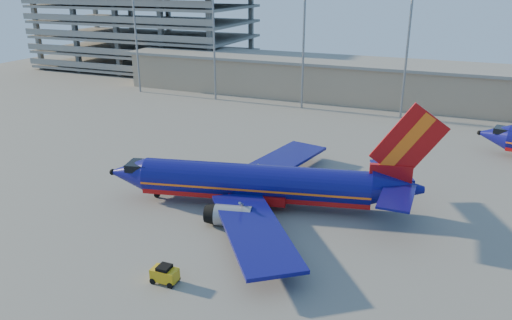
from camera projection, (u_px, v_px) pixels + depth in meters
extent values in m
plane|color=slate|center=(227.00, 195.00, 61.98)|extent=(220.00, 220.00, 0.00)
cube|color=gray|center=(386.00, 84.00, 107.21)|extent=(120.00, 15.00, 8.00)
cube|color=slate|center=(387.00, 64.00, 105.77)|extent=(122.00, 16.00, 0.60)
cube|color=slate|center=(147.00, 65.00, 148.17)|extent=(60.00, 30.00, 0.70)
cube|color=slate|center=(146.00, 51.00, 146.73)|extent=(60.00, 30.00, 0.70)
cube|color=slate|center=(145.00, 36.00, 145.28)|extent=(60.00, 30.00, 0.70)
cube|color=slate|center=(144.00, 21.00, 143.83)|extent=(60.00, 30.00, 0.70)
cube|color=slate|center=(143.00, 6.00, 142.38)|extent=(60.00, 30.00, 0.70)
cube|color=slate|center=(169.00, 28.00, 156.16)|extent=(1.20, 1.20, 21.00)
cylinder|color=gray|center=(135.00, 31.00, 113.29)|extent=(0.44, 0.44, 28.00)
cylinder|color=gray|center=(214.00, 35.00, 106.05)|extent=(0.44, 0.44, 28.00)
cylinder|color=gray|center=(304.00, 39.00, 98.80)|extent=(0.44, 0.44, 28.00)
cylinder|color=gray|center=(408.00, 44.00, 91.56)|extent=(0.44, 0.44, 28.00)
cylinder|color=navy|center=(255.00, 182.00, 58.38)|extent=(26.89, 9.89, 4.11)
cube|color=#AF0E0F|center=(255.00, 190.00, 58.74)|extent=(26.72, 9.13, 1.44)
cube|color=orange|center=(255.00, 184.00, 58.47)|extent=(26.90, 9.93, 0.24)
cone|color=navy|center=(129.00, 173.00, 60.91)|extent=(5.45, 5.04, 4.11)
cube|color=black|center=(139.00, 166.00, 60.31)|extent=(3.24, 3.40, 0.89)
cone|color=navy|center=(397.00, 188.00, 55.62)|extent=(6.54, 5.28, 4.11)
cube|color=#AF0E0F|center=(391.00, 175.00, 55.25)|extent=(4.68, 1.63, 2.44)
cube|color=#AF0E0F|center=(409.00, 143.00, 53.66)|extent=(8.03, 2.15, 8.86)
cube|color=orange|center=(407.00, 142.00, 53.69)|extent=(5.39, 1.65, 6.95)
cube|color=navy|center=(391.00, 171.00, 58.97)|extent=(6.00, 7.85, 0.24)
cube|color=navy|center=(397.00, 197.00, 51.99)|extent=(3.42, 7.15, 0.24)
cube|color=navy|center=(279.00, 162.00, 67.49)|extent=(8.80, 17.96, 0.39)
cube|color=navy|center=(254.00, 229.00, 49.42)|extent=(14.74, 17.11, 0.39)
cube|color=#AF0E0F|center=(259.00, 194.00, 58.81)|extent=(7.45, 5.69, 1.11)
cylinder|color=gray|center=(252.00, 176.00, 64.52)|extent=(4.41, 3.16, 2.33)
cylinder|color=gray|center=(233.00, 216.00, 53.85)|extent=(4.41, 3.16, 2.33)
cylinder|color=gray|center=(157.00, 193.00, 61.18)|extent=(0.32, 0.32, 1.22)
cylinder|color=black|center=(157.00, 195.00, 61.26)|extent=(0.75, 0.43, 0.71)
cylinder|color=black|center=(272.00, 193.00, 61.65)|extent=(1.04, 0.80, 0.93)
cylinder|color=black|center=(265.00, 213.00, 56.31)|extent=(1.04, 0.80, 0.93)
cone|color=navy|center=(493.00, 135.00, 76.28)|extent=(5.11, 4.72, 3.85)
cube|color=black|center=(504.00, 130.00, 75.20)|extent=(3.03, 3.19, 0.83)
cube|color=gold|center=(165.00, 274.00, 44.02)|extent=(2.35, 1.37, 1.11)
cube|color=black|center=(164.00, 268.00, 43.79)|extent=(1.13, 1.24, 0.39)
cylinder|color=black|center=(160.00, 274.00, 45.05)|extent=(0.58, 0.21, 0.58)
cylinder|color=black|center=(153.00, 281.00, 43.98)|extent=(0.58, 0.21, 0.58)
cylinder|color=black|center=(177.00, 278.00, 44.43)|extent=(0.58, 0.21, 0.58)
cylinder|color=black|center=(170.00, 286.00, 43.37)|extent=(0.58, 0.21, 0.58)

